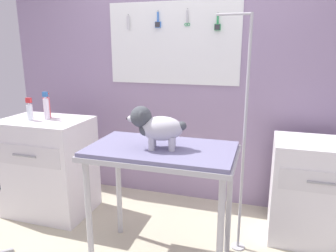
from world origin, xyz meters
TOP-DOWN VIEW (x-y plane):
  - rear_wall_panel at (-0.01, 1.28)m, footprint 4.00×0.11m
  - grooming_table at (0.05, 0.17)m, footprint 1.05×0.60m
  - grooming_arm at (0.59, 0.49)m, footprint 0.30×0.11m
  - dog at (0.03, 0.13)m, footprint 0.40×0.24m
  - counter_left at (-1.23, 0.57)m, footprint 0.80×0.58m
  - cabinet_right at (1.17, 0.82)m, footprint 0.68×0.54m
  - pump_bottle_white at (-1.24, 0.64)m, footprint 0.06×0.06m
  - spray_bottle_tall at (-1.20, 0.58)m, footprint 0.05×0.05m
  - shampoo_bottle at (-1.32, 0.50)m, footprint 0.05×0.05m

SIDE VIEW (x-z plane):
  - cabinet_right at x=1.17m, z-range 0.00..0.85m
  - counter_left at x=-1.23m, z-range 0.00..0.93m
  - grooming_table at x=0.05m, z-range 0.35..1.26m
  - grooming_arm at x=0.59m, z-range -0.06..1.76m
  - shampoo_bottle at x=-1.32m, z-range 0.91..1.12m
  - pump_bottle_white at x=-1.24m, z-range 0.91..1.15m
  - spray_bottle_tall at x=-1.20m, z-range 0.91..1.17m
  - dog at x=0.03m, z-range 0.91..1.21m
  - rear_wall_panel at x=-0.01m, z-range 0.01..2.31m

